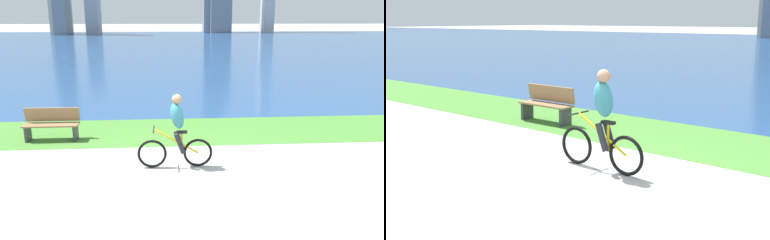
{
  "view_description": "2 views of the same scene",
  "coord_description": "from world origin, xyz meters",
  "views": [
    {
      "loc": [
        -0.35,
        -7.65,
        3.38
      ],
      "look_at": [
        0.25,
        0.65,
        1.08
      ],
      "focal_mm": 35.65,
      "sensor_mm": 36.0,
      "label": 1
    },
    {
      "loc": [
        4.65,
        -5.77,
        2.5
      ],
      "look_at": [
        -0.45,
        0.31,
        0.85
      ],
      "focal_mm": 45.39,
      "sensor_mm": 36.0,
      "label": 2
    }
  ],
  "objects": [
    {
      "name": "ground_plane",
      "position": [
        0.0,
        0.0,
        0.0
      ],
      "size": [
        300.0,
        300.0,
        0.0
      ],
      "primitive_type": "plane",
      "color": "#9E9E99"
    },
    {
      "name": "grass_strip_bayside",
      "position": [
        0.0,
        3.34,
        0.0
      ],
      "size": [
        120.0,
        2.8,
        0.01
      ],
      "primitive_type": "cube",
      "color": "#478433",
      "rests_on": "ground"
    },
    {
      "name": "cyclist_lead",
      "position": [
        -0.11,
        0.54,
        0.84
      ],
      "size": [
        1.71,
        0.52,
        1.71
      ],
      "color": "black",
      "rests_on": "ground"
    },
    {
      "name": "bench_near_path",
      "position": [
        -3.51,
        2.78,
        0.45
      ],
      "size": [
        1.5,
        0.47,
        0.9
      ],
      "color": "olive",
      "rests_on": "ground"
    }
  ]
}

